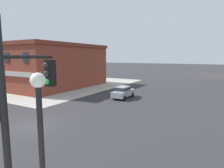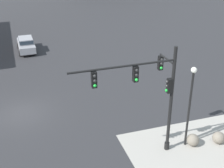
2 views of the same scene
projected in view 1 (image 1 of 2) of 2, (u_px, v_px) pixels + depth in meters
ground_plane at (33, 127)px, 16.53m from camera, size 320.00×320.00×0.00m
sidewalk_far_corner at (49, 83)px, 43.55m from camera, size 32.00×32.00×0.02m
street_lamp_corner_near at (42, 156)px, 4.80m from camera, size 0.36×0.36×5.53m
car_main_southbound_far at (123, 92)px, 27.83m from camera, size 1.95×4.43×1.68m
storefront_block_near_corner at (38, 65)px, 40.69m from camera, size 22.49×19.12×8.29m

